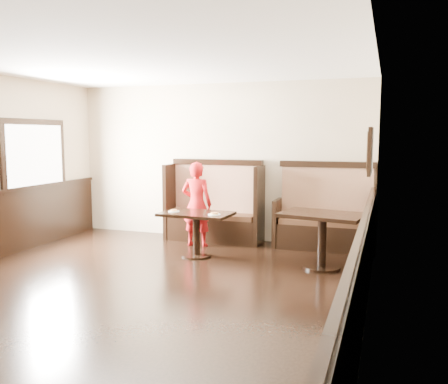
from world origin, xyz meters
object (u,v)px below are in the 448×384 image
at_px(booth_main, 215,211).
at_px(child, 197,204).
at_px(booth_neighbor, 325,220).
at_px(table_main, 196,223).
at_px(table_neighbor, 322,227).

distance_m(booth_main, child, 0.57).
height_order(booth_neighbor, table_main, booth_neighbor).
xyz_separation_m(booth_neighbor, child, (-2.09, -0.52, 0.24)).
bearing_deg(booth_neighbor, table_neighbor, -84.60).
relative_size(booth_neighbor, child, 1.15).
bearing_deg(booth_neighbor, child, -166.01).
xyz_separation_m(booth_main, table_neighbor, (2.06, -1.21, 0.07)).
distance_m(table_neighbor, child, 2.31).
relative_size(table_main, table_neighbor, 0.89).
distance_m(table_main, table_neighbor, 1.94).
xyz_separation_m(table_main, table_neighbor, (1.94, -0.03, 0.06)).
height_order(table_main, table_neighbor, table_neighbor).
distance_m(table_main, child, 0.73).
height_order(booth_main, table_main, booth_main).
height_order(booth_main, child, booth_main).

